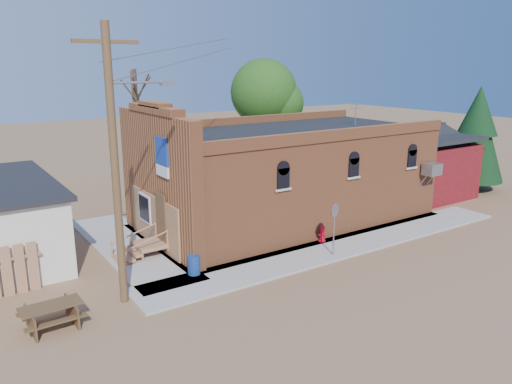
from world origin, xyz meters
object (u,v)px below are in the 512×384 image
utility_pole (116,162)px  stop_sign (335,215)px  trash_barrel (194,265)px  picnic_table (51,313)px  brick_bar (283,176)px  fire_hydrant (322,233)px

utility_pole → stop_sign: (8.53, -0.89, -2.97)m
trash_barrel → picnic_table: size_ratio=0.40×
brick_bar → stop_sign: bearing=-103.6°
trash_barrel → fire_hydrant: bearing=0.4°
picnic_table → trash_barrel: bearing=8.9°
utility_pole → trash_barrel: size_ratio=12.30×
picnic_table → fire_hydrant: bearing=3.2°
brick_bar → stop_sign: 5.36m
utility_pole → trash_barrel: utility_pole is taller
fire_hydrant → trash_barrel: fire_hydrant is taller
utility_pole → trash_barrel: bearing=11.0°
utility_pole → fire_hydrant: 10.20m
fire_hydrant → stop_sign: bearing=-113.0°
picnic_table → utility_pole: bearing=8.6°
brick_bar → trash_barrel: 8.11m
brick_bar → stop_sign: size_ratio=7.32×
fire_hydrant → picnic_table: size_ratio=0.41×
brick_bar → picnic_table: (-12.24, -4.75, -1.86)m
brick_bar → utility_pole: 10.96m
brick_bar → utility_pole: bearing=-156.3°
fire_hydrant → stop_sign: (-0.69, -1.49, 1.35)m
brick_bar → picnic_table: bearing=-158.8°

